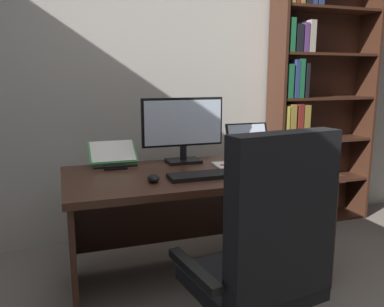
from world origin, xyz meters
name	(u,v)px	position (x,y,z in m)	size (l,w,h in m)	color
wall_back	(171,79)	(0.00, 1.91, 1.27)	(4.80, 0.12, 2.54)	#B2ADA3
desk	(193,199)	(-0.10, 1.07, 0.53)	(1.56, 0.77, 0.73)	#381E14
bookshelf	(310,98)	(1.18, 1.70, 1.11)	(0.94, 0.27, 2.21)	#381E14
office_chair	(262,275)	(-0.09, 0.18, 0.46)	(0.66, 0.60, 1.09)	black
monitor	(183,129)	(-0.10, 1.26, 0.95)	(0.55, 0.16, 0.43)	black
laptop	(254,150)	(0.42, 1.26, 0.77)	(0.33, 0.30, 0.23)	black
keyboard	(205,175)	(-0.10, 0.84, 0.74)	(0.42, 0.15, 0.02)	black
computer_mouse	(153,178)	(-0.40, 0.84, 0.75)	(0.06, 0.10, 0.04)	black
reading_stand_with_book	(113,155)	(-0.56, 1.30, 0.80)	(0.30, 0.23, 0.15)	black
open_binder	(278,171)	(0.34, 0.79, 0.74)	(0.46, 0.33, 0.02)	#2D84C6
notepad	(227,166)	(0.13, 1.05, 0.73)	(0.15, 0.21, 0.01)	white
pen	(230,164)	(0.15, 1.05, 0.74)	(0.01, 0.01, 0.14)	maroon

